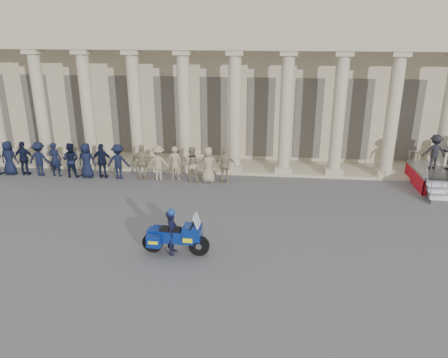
% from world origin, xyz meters
% --- Properties ---
extents(ground, '(90.00, 90.00, 0.00)m').
position_xyz_m(ground, '(0.00, 0.00, 0.00)').
color(ground, '#4A4A4D').
rests_on(ground, ground).
extents(building, '(40.00, 12.50, 9.00)m').
position_xyz_m(building, '(-0.00, 14.74, 4.52)').
color(building, tan).
rests_on(building, ground).
extents(officer_rank, '(17.36, 0.68, 1.80)m').
position_xyz_m(officer_rank, '(-7.34, 6.39, 0.90)').
color(officer_rank, black).
rests_on(officer_rank, ground).
extents(motorcycle, '(2.37, 0.97, 1.52)m').
position_xyz_m(motorcycle, '(0.07, -0.87, 0.66)').
color(motorcycle, black).
rests_on(motorcycle, ground).
extents(rider, '(0.40, 0.60, 1.68)m').
position_xyz_m(rider, '(-0.06, -0.87, 0.84)').
color(rider, black).
rests_on(rider, ground).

